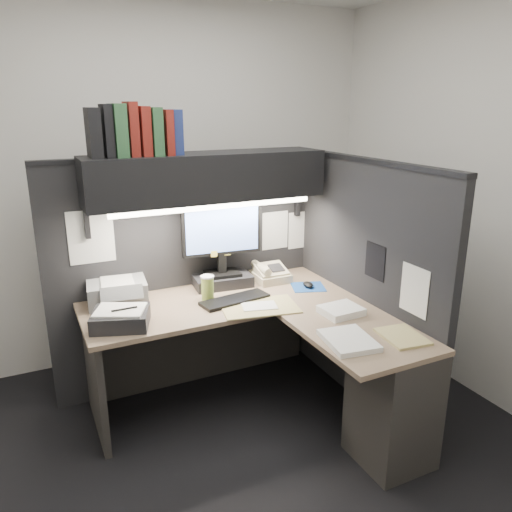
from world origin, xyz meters
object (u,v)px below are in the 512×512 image
object	(u,v)px
coffee_cup	(208,289)
notebook_stack	(121,319)
desk	(303,367)
keyboard	(235,300)
overhead_shelf	(207,177)
printer	(117,291)
telephone	(270,274)
monitor	(222,253)

from	to	relation	value
coffee_cup	notebook_stack	world-z (taller)	coffee_cup
desk	notebook_stack	bearing A→B (deg)	156.56
keyboard	notebook_stack	distance (m)	0.74
overhead_shelf	printer	xyz separation A→B (m)	(-0.61, 0.05, -0.70)
overhead_shelf	keyboard	bearing A→B (deg)	-76.18
desk	overhead_shelf	world-z (taller)	overhead_shelf
notebook_stack	telephone	bearing A→B (deg)	15.79
notebook_stack	monitor	bearing A→B (deg)	25.49
desk	notebook_stack	distance (m)	1.10
desk	coffee_cup	bearing A→B (deg)	123.02
overhead_shelf	notebook_stack	world-z (taller)	overhead_shelf
telephone	coffee_cup	bearing A→B (deg)	-163.01
monitor	keyboard	xyz separation A→B (m)	(-0.04, -0.31, -0.22)
monitor	notebook_stack	world-z (taller)	monitor
overhead_shelf	coffee_cup	bearing A→B (deg)	-115.17
notebook_stack	keyboard	bearing A→B (deg)	4.76
desk	coffee_cup	size ratio (longest dim) A/B	11.18
printer	coffee_cup	bearing A→B (deg)	-15.65
coffee_cup	desk	bearing A→B (deg)	-56.98
printer	notebook_stack	world-z (taller)	printer
desk	keyboard	size ratio (longest dim) A/B	3.75
telephone	coffee_cup	xyz separation A→B (m)	(-0.53, -0.15, 0.03)
keyboard	coffee_cup	distance (m)	0.19
telephone	coffee_cup	size ratio (longest dim) A/B	1.60
desk	printer	size ratio (longest dim) A/B	4.73
telephone	printer	world-z (taller)	printer
overhead_shelf	printer	distance (m)	0.93
keyboard	printer	size ratio (longest dim) A/B	1.26
overhead_shelf	telephone	size ratio (longest dim) A/B	6.36
coffee_cup	printer	world-z (taller)	coffee_cup
monitor	telephone	distance (m)	0.40
monitor	keyboard	size ratio (longest dim) A/B	1.30
overhead_shelf	printer	bearing A→B (deg)	175.34
monitor	notebook_stack	xyz separation A→B (m)	(-0.77, -0.37, -0.19)
overhead_shelf	printer	size ratio (longest dim) A/B	4.31
overhead_shelf	keyboard	world-z (taller)	overhead_shelf
monitor	coffee_cup	size ratio (longest dim) A/B	3.88
desk	monitor	bearing A→B (deg)	103.95
keyboard	overhead_shelf	bearing A→B (deg)	95.40
printer	monitor	bearing A→B (deg)	5.32
desk	notebook_stack	world-z (taller)	notebook_stack
notebook_stack	printer	bearing A→B (deg)	82.14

